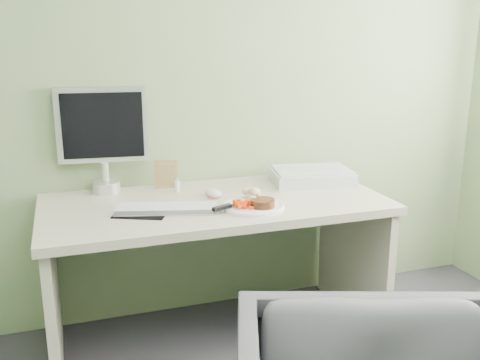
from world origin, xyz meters
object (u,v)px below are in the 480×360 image
object	(u,v)px
monitor	(103,134)
desk	(216,237)
scanner	(312,177)
plate	(253,207)

from	to	relation	value
monitor	desk	bearing A→B (deg)	-27.40
scanner	monitor	distance (m)	1.09
scanner	plate	bearing A→B (deg)	-134.36
scanner	monitor	world-z (taller)	monitor
plate	monitor	xyz separation A→B (m)	(-0.60, 0.48, 0.28)
plate	scanner	bearing A→B (deg)	35.73
plate	monitor	size ratio (longest dim) A/B	0.54
monitor	plate	bearing A→B (deg)	-32.70
desk	scanner	size ratio (longest dim) A/B	3.90
scanner	monitor	bearing A→B (deg)	-179.22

